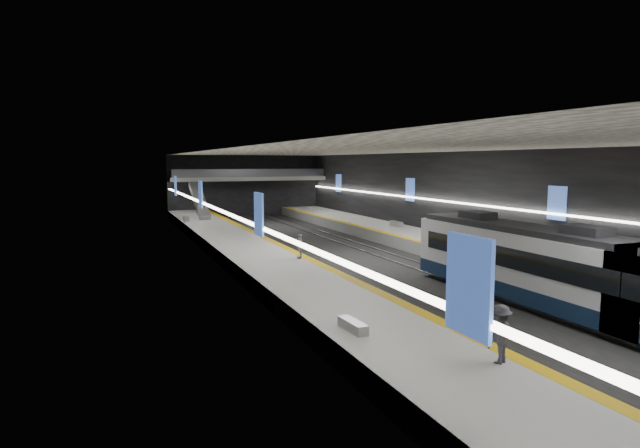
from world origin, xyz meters
name	(u,v)px	position (x,y,z in m)	size (l,w,h in m)	color
ground	(363,261)	(0.00, 0.00, 0.00)	(70.00, 70.00, 0.00)	black
ceiling	(364,150)	(0.00, 0.00, 8.00)	(20.00, 70.00, 0.04)	beige
wall_left	(225,211)	(-10.00, 0.00, 4.00)	(0.04, 70.00, 8.00)	black
wall_right	(478,202)	(10.00, 0.00, 4.00)	(0.04, 70.00, 8.00)	black
wall_back	(245,186)	(0.00, 35.00, 4.00)	(20.00, 0.04, 8.00)	black
platform_left	(263,261)	(-7.50, 0.00, 0.50)	(5.00, 70.00, 1.00)	slate
tile_surface_left	(263,254)	(-7.50, 0.00, 1.01)	(5.00, 70.00, 0.02)	#979792
tactile_strip_left	(294,252)	(-5.30, 0.00, 1.02)	(0.60, 70.00, 0.02)	#DFA90B
platform_right	(450,248)	(7.50, 0.00, 0.50)	(5.00, 70.00, 1.00)	slate
tile_surface_right	(450,242)	(7.50, 0.00, 1.01)	(5.00, 70.00, 0.02)	#979792
tactile_strip_right	(426,243)	(5.30, 0.00, 1.02)	(0.60, 70.00, 0.02)	#DFA90B
rails	(363,260)	(0.00, 0.00, 0.06)	(6.52, 70.00, 0.12)	gray
ad_posters	(358,198)	(0.00, 1.00, 4.50)	(19.94, 53.50, 2.20)	#4165C3
cove_light_left	(228,214)	(-9.80, 0.00, 3.80)	(0.25, 68.60, 0.12)	white
cove_light_right	(476,205)	(9.80, 0.00, 3.80)	(0.25, 68.60, 0.12)	white
mezzanine_bridge	(249,178)	(0.00, 32.93, 5.04)	(20.00, 3.00, 1.50)	gray
escalator	(199,200)	(-7.50, 26.00, 2.90)	(1.20, 8.00, 0.60)	#99999E
bench_left_near	(353,326)	(-8.92, -17.12, 1.20)	(0.44, 1.60, 0.39)	#99999E
bench_left_far	(186,219)	(-9.50, 22.14, 1.23)	(0.52, 1.85, 0.45)	#99999E
bench_right_far	(396,224)	(8.62, 10.25, 1.23)	(0.53, 1.89, 0.46)	#99999E
passenger_right_a	(474,236)	(6.74, -3.84, 1.97)	(0.70, 0.46, 1.93)	#D45E4F
passenger_right_b	(563,254)	(7.33, -11.16, 1.86)	(0.83, 0.65, 1.71)	teal
passenger_left_a	(300,246)	(-5.76, -2.52, 1.78)	(0.91, 0.38, 1.56)	beige
passenger_left_b	(500,335)	(-6.09, -21.63, 1.91)	(1.18, 0.68, 1.82)	#434149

